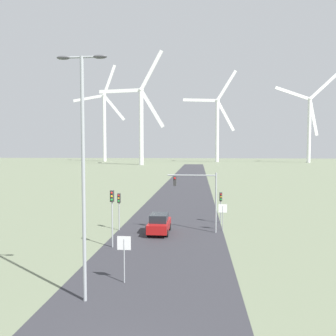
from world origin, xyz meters
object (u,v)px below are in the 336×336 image
(car_approaching, at_px, (159,224))
(wind_turbine_left, at_px, (141,117))
(stop_sign_near, at_px, (124,250))
(traffic_light_post_near_right, at_px, (221,201))
(traffic_light_mast_overhead, at_px, (198,190))
(stop_sign_far, at_px, (223,212))
(traffic_light_post_mid_left, at_px, (119,203))
(streetlamp, at_px, (83,155))
(wind_turbine_far_left, at_px, (104,120))
(wind_turbine_right, at_px, (309,122))
(wind_turbine_center, at_px, (217,123))
(traffic_light_post_near_left, at_px, (112,206))

(car_approaching, xyz_separation_m, wind_turbine_left, (-26.07, 137.85, 23.89))
(stop_sign_near, xyz_separation_m, traffic_light_post_near_right, (6.60, 16.16, 0.47))
(traffic_light_mast_overhead, relative_size, car_approaching, 1.36)
(stop_sign_near, distance_m, stop_sign_far, 14.57)
(stop_sign_near, bearing_deg, traffic_light_post_mid_left, 105.21)
(streetlamp, distance_m, wind_turbine_far_left, 211.82)
(car_approaching, distance_m, wind_turbine_left, 142.32)
(streetlamp, bearing_deg, wind_turbine_right, 69.25)
(traffic_light_post_mid_left, relative_size, traffic_light_mast_overhead, 0.63)
(stop_sign_far, height_order, wind_turbine_center, wind_turbine_center)
(car_approaching, height_order, wind_turbine_left, wind_turbine_left)
(wind_turbine_far_left, bearing_deg, wind_turbine_center, -3.93)
(streetlamp, xyz_separation_m, stop_sign_near, (1.48, 2.42, -5.54))
(streetlamp, distance_m, traffic_light_mast_overhead, 16.00)
(stop_sign_far, bearing_deg, traffic_light_mast_overhead, -159.23)
(traffic_light_post_near_right, xyz_separation_m, wind_turbine_left, (-32.00, 133.11, 22.40))
(streetlamp, relative_size, traffic_light_post_near_right, 3.79)
(stop_sign_near, distance_m, traffic_light_mast_overhead, 13.02)
(stop_sign_far, bearing_deg, stop_sign_near, -116.82)
(streetlamp, distance_m, car_approaching, 15.46)
(wind_turbine_right, bearing_deg, traffic_light_mast_overhead, -110.69)
(traffic_light_post_near_right, height_order, traffic_light_post_mid_left, traffic_light_post_mid_left)
(wind_turbine_center, height_order, wind_turbine_right, wind_turbine_center)
(wind_turbine_far_left, bearing_deg, car_approaching, -72.25)
(wind_turbine_center, distance_m, wind_turbine_right, 55.94)
(stop_sign_near, height_order, traffic_light_post_near_right, traffic_light_post_near_right)
(stop_sign_near, distance_m, traffic_light_post_near_right, 17.46)
(stop_sign_far, relative_size, traffic_light_post_mid_left, 0.72)
(stop_sign_near, xyz_separation_m, car_approaching, (0.66, 11.42, -1.01))
(wind_turbine_center, bearing_deg, streetlamp, -95.06)
(traffic_light_post_near_left, xyz_separation_m, car_approaching, (3.17, 4.69, -2.39))
(traffic_light_post_mid_left, height_order, car_approaching, traffic_light_post_mid_left)
(streetlamp, distance_m, wind_turbine_left, 154.54)
(traffic_light_post_near_right, bearing_deg, car_approaching, -141.37)
(traffic_light_post_near_left, bearing_deg, car_approaching, 55.97)
(stop_sign_far, distance_m, wind_turbine_left, 141.85)
(traffic_light_post_mid_left, distance_m, wind_turbine_left, 140.58)
(wind_turbine_center, bearing_deg, traffic_light_post_mid_left, -96.03)
(traffic_light_post_mid_left, height_order, wind_turbine_right, wind_turbine_right)
(streetlamp, height_order, car_approaching, streetlamp)
(wind_turbine_left, bearing_deg, stop_sign_far, -76.79)
(traffic_light_post_mid_left, xyz_separation_m, wind_turbine_center, (19.31, 182.75, 22.65))
(car_approaching, bearing_deg, wind_turbine_center, 85.23)
(traffic_light_mast_overhead, height_order, car_approaching, traffic_light_mast_overhead)
(stop_sign_near, xyz_separation_m, wind_turbine_center, (15.98, 194.98, 23.34))
(wind_turbine_center, bearing_deg, wind_turbine_right, -4.19)
(wind_turbine_center, bearing_deg, traffic_light_post_near_left, -95.61)
(traffic_light_post_near_left, height_order, wind_turbine_right, wind_turbine_right)
(traffic_light_post_near_left, xyz_separation_m, traffic_light_post_mid_left, (-0.82, 5.50, -0.69))
(traffic_light_post_mid_left, xyz_separation_m, wind_turbine_left, (-22.08, 137.05, 22.19))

